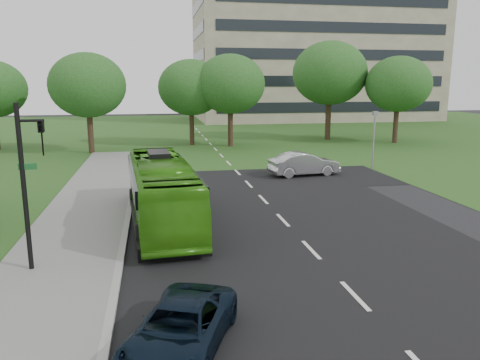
{
  "coord_description": "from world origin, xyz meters",
  "views": [
    {
      "loc": [
        -5.75,
        -18.18,
        6.28
      ],
      "look_at": [
        -1.68,
        3.88,
        1.6
      ],
      "focal_mm": 35.0,
      "sensor_mm": 36.0,
      "label": 1
    }
  ],
  "objects_px": {
    "tree_park_d": "(330,73)",
    "suv": "(180,328)",
    "tree_park_e": "(398,84)",
    "sedan": "(304,164)",
    "bus": "(162,192)",
    "traffic_light": "(29,176)",
    "tree_park_c": "(230,84)",
    "office_building": "(313,46)",
    "camera_pole": "(374,132)",
    "tree_park_b": "(191,88)",
    "tree_park_a": "(88,85)"
  },
  "relations": [
    {
      "from": "sedan",
      "to": "tree_park_a",
      "type": "bearing_deg",
      "value": 41.83
    },
    {
      "from": "tree_park_d",
      "to": "traffic_light",
      "type": "xyz_separation_m",
      "value": [
        -23.26,
        -33.98,
        -3.95
      ]
    },
    {
      "from": "bus",
      "to": "tree_park_e",
      "type": "bearing_deg",
      "value": 40.62
    },
    {
      "from": "bus",
      "to": "camera_pole",
      "type": "distance_m",
      "value": 18.94
    },
    {
      "from": "sedan",
      "to": "camera_pole",
      "type": "distance_m",
      "value": 6.11
    },
    {
      "from": "traffic_light",
      "to": "camera_pole",
      "type": "relative_size",
      "value": 1.33
    },
    {
      "from": "tree_park_e",
      "to": "sedan",
      "type": "height_order",
      "value": "tree_park_e"
    },
    {
      "from": "tree_park_e",
      "to": "suv",
      "type": "relative_size",
      "value": 2.11
    },
    {
      "from": "tree_park_c",
      "to": "bus",
      "type": "distance_m",
      "value": 26.82
    },
    {
      "from": "tree_park_b",
      "to": "tree_park_e",
      "type": "height_order",
      "value": "tree_park_e"
    },
    {
      "from": "bus",
      "to": "suv",
      "type": "distance_m",
      "value": 10.67
    },
    {
      "from": "suv",
      "to": "camera_pole",
      "type": "relative_size",
      "value": 1.0
    },
    {
      "from": "tree_park_b",
      "to": "bus",
      "type": "xyz_separation_m",
      "value": [
        -3.57,
        -26.95,
        -4.32
      ]
    },
    {
      "from": "tree_park_d",
      "to": "suv",
      "type": "relative_size",
      "value": 2.52
    },
    {
      "from": "camera_pole",
      "to": "tree_park_b",
      "type": "bearing_deg",
      "value": 109.34
    },
    {
      "from": "suv",
      "to": "tree_park_a",
      "type": "bearing_deg",
      "value": 122.9
    },
    {
      "from": "bus",
      "to": "suv",
      "type": "xyz_separation_m",
      "value": [
        0.18,
        -10.63,
        -0.88
      ]
    },
    {
      "from": "tree_park_e",
      "to": "traffic_light",
      "type": "bearing_deg",
      "value": -134.37
    },
    {
      "from": "tree_park_d",
      "to": "suv",
      "type": "xyz_separation_m",
      "value": [
        -18.77,
        -39.65,
        -6.69
      ]
    },
    {
      "from": "tree_park_a",
      "to": "tree_park_e",
      "type": "bearing_deg",
      "value": 3.48
    },
    {
      "from": "office_building",
      "to": "bus",
      "type": "height_order",
      "value": "office_building"
    },
    {
      "from": "suv",
      "to": "camera_pole",
      "type": "distance_m",
      "value": 26.44
    },
    {
      "from": "tree_park_c",
      "to": "tree_park_b",
      "type": "bearing_deg",
      "value": 157.1
    },
    {
      "from": "tree_park_a",
      "to": "tree_park_b",
      "type": "relative_size",
      "value": 1.04
    },
    {
      "from": "bus",
      "to": "suv",
      "type": "relative_size",
      "value": 2.47
    },
    {
      "from": "tree_park_a",
      "to": "tree_park_c",
      "type": "height_order",
      "value": "tree_park_c"
    },
    {
      "from": "tree_park_e",
      "to": "suv",
      "type": "distance_m",
      "value": 43.63
    },
    {
      "from": "office_building",
      "to": "bus",
      "type": "relative_size",
      "value": 3.8
    },
    {
      "from": "office_building",
      "to": "tree_park_d",
      "type": "relative_size",
      "value": 3.73
    },
    {
      "from": "tree_park_c",
      "to": "suv",
      "type": "xyz_separation_m",
      "value": [
        -7.11,
        -36.01,
        -5.54
      ]
    },
    {
      "from": "sedan",
      "to": "tree_park_c",
      "type": "bearing_deg",
      "value": 1.52
    },
    {
      "from": "tree_park_a",
      "to": "tree_park_e",
      "type": "distance_m",
      "value": 30.84
    },
    {
      "from": "tree_park_d",
      "to": "sedan",
      "type": "xyz_separation_m",
      "value": [
        -9.11,
        -19.44,
        -6.48
      ]
    },
    {
      "from": "tree_park_e",
      "to": "sedan",
      "type": "distance_m",
      "value": 22.13
    },
    {
      "from": "tree_park_b",
      "to": "tree_park_c",
      "type": "xyz_separation_m",
      "value": [
        3.73,
        -1.58,
        0.35
      ]
    },
    {
      "from": "tree_park_d",
      "to": "traffic_light",
      "type": "bearing_deg",
      "value": -124.38
    },
    {
      "from": "sedan",
      "to": "traffic_light",
      "type": "relative_size",
      "value": 0.86
    },
    {
      "from": "tree_park_a",
      "to": "tree_park_b",
      "type": "xyz_separation_m",
      "value": [
        9.44,
        3.93,
        -0.25
      ]
    },
    {
      "from": "tree_park_e",
      "to": "camera_pole",
      "type": "distance_m",
      "value": 17.27
    },
    {
      "from": "tree_park_b",
      "to": "tree_park_c",
      "type": "height_order",
      "value": "tree_park_c"
    },
    {
      "from": "camera_pole",
      "to": "tree_park_e",
      "type": "bearing_deg",
      "value": 39.12
    },
    {
      "from": "suv",
      "to": "traffic_light",
      "type": "distance_m",
      "value": 7.73
    },
    {
      "from": "camera_pole",
      "to": "suv",
      "type": "bearing_deg",
      "value": -142.66
    },
    {
      "from": "tree_park_b",
      "to": "sedan",
      "type": "bearing_deg",
      "value": -70.15
    },
    {
      "from": "suv",
      "to": "tree_park_b",
      "type": "bearing_deg",
      "value": 107.56
    },
    {
      "from": "tree_park_a",
      "to": "camera_pole",
      "type": "height_order",
      "value": "tree_park_a"
    },
    {
      "from": "bus",
      "to": "traffic_light",
      "type": "xyz_separation_m",
      "value": [
        -4.3,
        -4.97,
        1.86
      ]
    },
    {
      "from": "tree_park_a",
      "to": "camera_pole",
      "type": "bearing_deg",
      "value": -29.75
    },
    {
      "from": "tree_park_d",
      "to": "bus",
      "type": "height_order",
      "value": "tree_park_d"
    },
    {
      "from": "tree_park_c",
      "to": "traffic_light",
      "type": "height_order",
      "value": "tree_park_c"
    }
  ]
}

